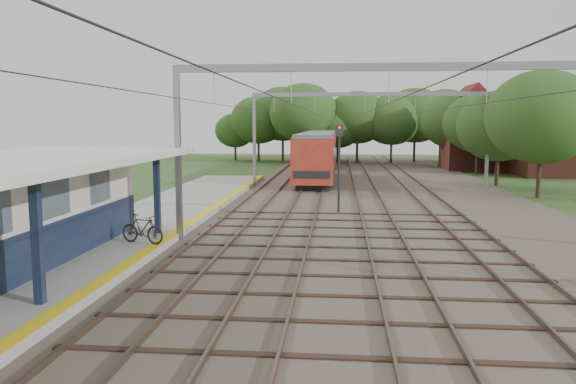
{
  "coord_description": "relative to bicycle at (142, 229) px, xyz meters",
  "views": [
    {
      "loc": [
        1.38,
        -6.72,
        4.75
      ],
      "look_at": [
        -0.98,
        18.82,
        1.6
      ],
      "focal_mm": 35.0,
      "sensor_mm": 36.0,
      "label": 1
    }
  ],
  "objects": [
    {
      "name": "ballast_bed",
      "position": [
        9.81,
        17.04,
        -0.84
      ],
      "size": [
        18.0,
        90.0,
        0.1
      ],
      "primitive_type": "cube",
      "color": "#473D33",
      "rests_on": "ground"
    },
    {
      "name": "platform",
      "position": [
        -1.69,
        1.04,
        -0.72
      ],
      "size": [
        5.0,
        52.0,
        0.35
      ],
      "primitive_type": "cube",
      "color": "gray",
      "rests_on": "ground"
    },
    {
      "name": "yellow_stripe",
      "position": [
        0.56,
        1.04,
        -0.54
      ],
      "size": [
        0.45,
        52.0,
        0.01
      ],
      "primitive_type": "cube",
      "color": "yellow",
      "rests_on": "platform"
    },
    {
      "name": "rail_tracks",
      "position": [
        7.31,
        17.04,
        -0.72
      ],
      "size": [
        11.8,
        88.0,
        0.15
      ],
      "color": "brown",
      "rests_on": "ballast_bed"
    },
    {
      "name": "catenary_system",
      "position": [
        9.2,
        12.32,
        4.62
      ],
      "size": [
        17.22,
        88.0,
        7.0
      ],
      "color": "gray",
      "rests_on": "ground"
    },
    {
      "name": "tree_band",
      "position": [
        9.65,
        44.16,
        4.03
      ],
      "size": [
        31.72,
        30.88,
        8.82
      ],
      "color": "#382619",
      "rests_on": "ground"
    },
    {
      "name": "house_near",
      "position": [
        26.81,
        33.04,
        2.09
      ],
      "size": [
        7.0,
        6.12,
        7.89
      ],
      "color": "brown",
      "rests_on": "ground"
    },
    {
      "name": "house_far",
      "position": [
        21.81,
        39.04,
        2.34
      ],
      "size": [
        8.0,
        6.12,
        8.66
      ],
      "color": "brown",
      "rests_on": "ground"
    },
    {
      "name": "bicycle",
      "position": [
        0.0,
        0.0,
        0.0
      ],
      "size": [
        1.88,
        1.03,
        1.09
      ],
      "primitive_type": "imported",
      "rotation": [
        0.0,
        0.0,
        1.27
      ],
      "color": "black",
      "rests_on": "platform"
    },
    {
      "name": "train",
      "position": [
        5.31,
        36.35,
        1.26
      ],
      "size": [
        2.95,
        36.68,
        3.87
      ],
      "color": "black",
      "rests_on": "ballast_bed"
    },
    {
      "name": "signal_post",
      "position": [
        7.16,
        9.6,
        2.12
      ],
      "size": [
        0.37,
        0.32,
        4.67
      ],
      "rotation": [
        0.0,
        0.0,
        0.34
      ],
      "color": "black",
      "rests_on": "ground"
    }
  ]
}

